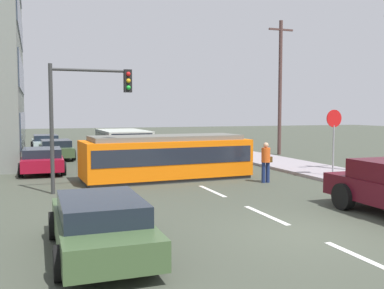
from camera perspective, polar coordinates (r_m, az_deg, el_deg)
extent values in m
plane|color=#404539|center=(20.07, -1.77, -4.13)|extent=(120.00, 120.00, 0.00)
cube|color=gray|center=(19.94, 21.03, -4.27)|extent=(3.20, 36.00, 0.14)
cube|color=silver|center=(9.69, 21.51, -13.69)|extent=(0.16, 2.40, 0.01)
cube|color=silver|center=(12.84, 9.51, -9.00)|extent=(0.16, 2.40, 0.01)
cube|color=silver|center=(16.37, 2.60, -6.05)|extent=(0.16, 2.40, 0.01)
cube|color=silver|center=(25.16, -5.55, -2.42)|extent=(0.16, 2.40, 0.01)
cube|color=silver|center=(30.98, -8.29, -1.18)|extent=(0.16, 2.40, 0.01)
cube|color=#2D3847|center=(29.55, -21.04, 2.04)|extent=(0.06, 12.47, 1.92)
cube|color=#2D3847|center=(29.61, -21.21, 8.24)|extent=(0.06, 12.47, 1.92)
cube|color=#2D3847|center=(30.01, -21.38, 14.34)|extent=(0.06, 12.47, 1.92)
cube|color=orange|center=(19.11, -3.34, -1.75)|extent=(7.30, 2.85, 1.56)
cube|color=#2D2D2D|center=(19.22, -3.33, -4.29)|extent=(7.15, 2.72, 0.15)
cube|color=slate|center=(19.03, -3.35, 0.90)|extent=(6.56, 2.44, 0.20)
cube|color=#1E232D|center=(19.09, -3.34, -1.19)|extent=(7.01, 2.88, 0.69)
cube|color=#B5BCB1|center=(26.47, -8.95, 0.19)|extent=(2.56, 5.13, 1.54)
cube|color=black|center=(24.01, -7.76, 0.34)|extent=(2.25, 0.14, 0.92)
cube|color=black|center=(26.45, -8.96, 0.79)|extent=(2.59, 4.37, 0.61)
cylinder|color=black|center=(24.93, -8.18, -1.48)|extent=(2.56, 0.93, 0.90)
cylinder|color=black|center=(28.12, -9.60, -0.84)|extent=(2.56, 0.93, 0.90)
cylinder|color=navy|center=(18.43, 9.24, -3.61)|extent=(0.16, 0.16, 0.85)
cylinder|color=navy|center=(18.53, 9.79, -3.57)|extent=(0.16, 0.16, 0.85)
cylinder|color=#E6561B|center=(18.40, 9.54, -1.35)|extent=(0.36, 0.36, 0.60)
sphere|color=tan|center=(18.36, 9.56, -0.08)|extent=(0.22, 0.22, 0.22)
cube|color=#533713|center=(18.57, 10.05, -1.93)|extent=(0.21, 0.13, 0.24)
cylinder|color=black|center=(14.02, 19.02, -6.40)|extent=(0.29, 0.80, 0.80)
cube|color=#3F5832|center=(9.53, -11.82, -10.59)|extent=(1.77, 4.48, 0.55)
cube|color=black|center=(9.27, -11.74, -7.98)|extent=(1.62, 2.47, 0.40)
cylinder|color=black|center=(10.80, -17.47, -9.98)|extent=(0.22, 0.64, 0.64)
cylinder|color=black|center=(10.99, -8.18, -9.56)|extent=(0.22, 0.64, 0.64)
cylinder|color=black|center=(8.23, -16.74, -14.51)|extent=(0.22, 0.64, 0.64)
cylinder|color=black|center=(8.48, -4.49, -13.76)|extent=(0.22, 0.64, 0.64)
cube|color=maroon|center=(22.36, -18.82, -2.16)|extent=(1.91, 4.16, 0.55)
cube|color=black|center=(22.16, -18.85, -0.98)|extent=(1.73, 2.30, 0.40)
cylinder|color=black|center=(23.63, -21.06, -2.36)|extent=(0.23, 0.64, 0.64)
cylinder|color=black|center=(23.63, -16.58, -2.25)|extent=(0.23, 0.64, 0.64)
cylinder|color=black|center=(21.17, -21.30, -3.11)|extent=(0.23, 0.64, 0.64)
cylinder|color=black|center=(21.17, -16.30, -2.99)|extent=(0.23, 0.64, 0.64)
cube|color=#3B502F|center=(28.58, -17.22, -0.76)|extent=(1.95, 4.53, 0.55)
cube|color=black|center=(28.40, -17.22, 0.17)|extent=(1.75, 2.51, 0.40)
cylinder|color=black|center=(29.89, -19.16, -0.96)|extent=(0.24, 0.65, 0.64)
cylinder|color=black|center=(30.02, -15.64, -0.86)|extent=(0.24, 0.65, 0.64)
cylinder|color=black|center=(27.21, -18.95, -1.46)|extent=(0.24, 0.65, 0.64)
cylinder|color=black|center=(27.35, -15.09, -1.34)|extent=(0.24, 0.65, 0.64)
cube|color=silver|center=(34.80, -18.43, 0.09)|extent=(1.94, 4.50, 0.55)
cube|color=black|center=(34.62, -18.44, 0.86)|extent=(1.75, 2.49, 0.40)
cylinder|color=black|center=(36.12, -19.98, -0.11)|extent=(0.24, 0.65, 0.64)
cylinder|color=black|center=(36.20, -17.09, -0.03)|extent=(0.24, 0.65, 0.64)
cylinder|color=black|center=(33.45, -19.88, -0.44)|extent=(0.24, 0.65, 0.64)
cylinder|color=black|center=(33.55, -16.75, -0.36)|extent=(0.24, 0.65, 0.64)
cylinder|color=gray|center=(20.19, 17.84, -0.74)|extent=(0.07, 0.07, 2.20)
cylinder|color=red|center=(20.12, 17.93, 3.23)|extent=(0.76, 0.04, 0.76)
cylinder|color=#333333|center=(16.35, -17.73, 1.88)|extent=(0.14, 0.14, 4.63)
cylinder|color=#333333|center=(16.51, -13.07, 9.34)|extent=(2.74, 0.10, 0.10)
cube|color=black|center=(16.70, -8.32, 8.14)|extent=(0.28, 0.24, 0.84)
sphere|color=red|center=(16.59, -8.24, 9.03)|extent=(0.16, 0.16, 0.16)
sphere|color=gold|center=(16.58, -8.23, 8.17)|extent=(0.16, 0.16, 0.16)
sphere|color=green|center=(16.56, -8.22, 7.31)|extent=(0.16, 0.16, 0.16)
cylinder|color=#503632|center=(30.50, 11.34, 7.15)|extent=(0.24, 0.24, 9.00)
cube|color=#503632|center=(30.94, 11.45, 14.38)|extent=(1.80, 0.12, 0.12)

